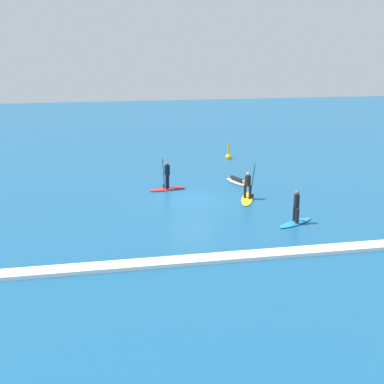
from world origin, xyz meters
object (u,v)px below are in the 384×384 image
(surfer_on_red_board, at_px, (167,182))
(surfer_on_yellow_board, at_px, (248,192))
(surfer_on_blue_board, at_px, (296,215))
(marker_buoy, at_px, (228,156))
(surfer_on_white_board, at_px, (238,181))

(surfer_on_red_board, relative_size, surfer_on_yellow_board, 0.85)
(surfer_on_blue_board, distance_m, marker_buoy, 16.71)
(surfer_on_red_board, xyz_separation_m, surfer_on_blue_board, (5.61, -8.07, -0.05))
(surfer_on_blue_board, bearing_deg, marker_buoy, 57.49)
(surfer_on_red_board, xyz_separation_m, surfer_on_yellow_board, (4.46, -3.20, -0.05))
(surfer_on_white_board, distance_m, marker_buoy, 7.90)
(surfer_on_yellow_board, bearing_deg, surfer_on_blue_board, -146.35)
(surfer_on_yellow_board, distance_m, surfer_on_blue_board, 5.00)
(surfer_on_red_board, distance_m, surfer_on_yellow_board, 5.49)
(surfer_on_yellow_board, height_order, surfer_on_white_board, surfer_on_yellow_board)
(surfer_on_yellow_board, bearing_deg, surfer_on_white_board, 12.73)
(surfer_on_red_board, bearing_deg, surfer_on_blue_board, 111.77)
(surfer_on_red_board, distance_m, surfer_on_white_board, 5.10)
(surfer_on_red_board, bearing_deg, surfer_on_white_board, 176.74)
(surfer_on_blue_board, bearing_deg, surfer_on_white_board, 64.24)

